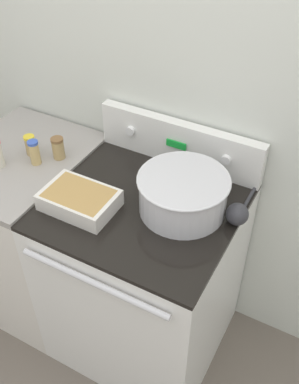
% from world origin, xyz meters
% --- Properties ---
extents(kitchen_wall, '(8.00, 0.05, 2.50)m').
position_xyz_m(kitchen_wall, '(0.00, 0.72, 1.25)').
color(kitchen_wall, silver).
rests_on(kitchen_wall, ground_plane).
extents(stove_range, '(0.74, 0.72, 0.90)m').
position_xyz_m(stove_range, '(0.00, 0.34, 0.45)').
color(stove_range, white).
rests_on(stove_range, ground_plane).
extents(control_panel, '(0.74, 0.07, 0.20)m').
position_xyz_m(control_panel, '(0.00, 0.66, 1.00)').
color(control_panel, white).
rests_on(control_panel, stove_range).
extents(side_counter, '(0.55, 0.69, 0.92)m').
position_xyz_m(side_counter, '(-0.65, 0.34, 0.46)').
color(side_counter, silver).
rests_on(side_counter, ground_plane).
extents(mixing_bowl, '(0.35, 0.35, 0.15)m').
position_xyz_m(mixing_bowl, '(0.15, 0.39, 0.99)').
color(mixing_bowl, silver).
rests_on(mixing_bowl, stove_range).
extents(casserole_dish, '(0.28, 0.19, 0.07)m').
position_xyz_m(casserole_dish, '(-0.21, 0.22, 0.94)').
color(casserole_dish, silver).
rests_on(casserole_dish, stove_range).
extents(ladle, '(0.09, 0.33, 0.09)m').
position_xyz_m(ladle, '(0.35, 0.44, 0.94)').
color(ladle, '#333338').
rests_on(ladle, stove_range).
extents(spice_jar_brown_cap, '(0.05, 0.05, 0.10)m').
position_xyz_m(spice_jar_brown_cap, '(-0.47, 0.43, 0.97)').
color(spice_jar_brown_cap, tan).
rests_on(spice_jar_brown_cap, side_counter).
extents(spice_jar_blue_cap, '(0.05, 0.05, 0.11)m').
position_xyz_m(spice_jar_blue_cap, '(-0.53, 0.35, 0.97)').
color(spice_jar_blue_cap, tan).
rests_on(spice_jar_blue_cap, side_counter).
extents(spice_jar_yellow_cap, '(0.05, 0.05, 0.09)m').
position_xyz_m(spice_jar_yellow_cap, '(-0.59, 0.39, 0.96)').
color(spice_jar_yellow_cap, tan).
rests_on(spice_jar_yellow_cap, side_counter).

